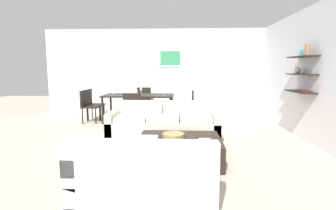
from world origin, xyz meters
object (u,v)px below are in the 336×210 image
Objects in this scene: dining_table at (139,97)px; wine_glass_left_far at (114,90)px; dining_chair_right_near at (188,105)px; wine_glass_right_near at (164,91)px; wine_glass_left_near at (112,91)px; dining_chair_left_near at (88,104)px; wine_glass_foot at (136,91)px; decorative_bowl at (173,135)px; coffee_table at (179,150)px; dining_chair_foot at (133,108)px; loveseat_white at (145,176)px; dining_chair_left_far at (93,102)px; dining_chair_head at (143,100)px; sofa_beige at (164,126)px; wine_glass_head at (141,89)px.

dining_table is 0.74m from wine_glass_left_far.
dining_chair_right_near is 5.68× the size of wine_glass_right_near.
wine_glass_left_near reaches higher than dining_table.
wine_glass_foot reaches higher than dining_chair_left_near.
wine_glass_right_near is (-0.36, 3.10, 0.44)m from decorative_bowl.
dining_chair_foot is (-1.16, 2.33, 0.31)m from coffee_table.
wine_glass_left_far is at bearing 119.26° from coffee_table.
loveseat_white is at bearing -80.04° from dining_table.
dining_chair_left_near is at bearing -90.00° from dining_chair_left_far.
coffee_table is 4.27m from dining_chair_head.
sofa_beige is at bearing -50.07° from wine_glass_left_near.
wine_glass_foot is at bearing 118.32° from sofa_beige.
wine_glass_foot is at bearing -171.65° from dining_chair_right_near.
loveseat_white is 1.72× the size of dining_chair_left_far.
wine_glass_right_near is at bearing -9.45° from dining_table.
dining_chair_head is at bearing 90.00° from dining_table.
loveseat_white is at bearing -105.81° from coffee_table.
dining_chair_right_near is 2.74m from dining_chair_left_near.
dining_chair_left_far is at bearing 141.37° from dining_chair_foot.
dining_chair_foot is at bearing -25.98° from dining_chair_left_near.
wine_glass_left_far is 1.43m from wine_glass_right_near.
wine_glass_foot reaches higher than decorative_bowl.
wine_glass_foot is 1.14× the size of wine_glass_right_near.
wine_glass_left_near is 1.00× the size of wine_glass_left_far.
coffee_table is 1.47× the size of dining_chair_right_near.
dining_chair_head is at bearing 125.25° from wine_glass_right_near.
sofa_beige is at bearing -107.43° from dining_chair_right_near.
dining_chair_head is (-0.79, 5.40, 0.21)m from loveseat_white.
wine_glass_left_near is at bearing -125.25° from dining_chair_head.
dining_chair_head reaches higher than coffee_table.
dining_chair_left_near is 5.07× the size of wine_glass_head.
loveseat_white is at bearing -101.88° from decorative_bowl.
dining_chair_foot reaches higher than sofa_beige.
sofa_beige is 2.51× the size of dining_chair_left_far.
dining_chair_head is at bearing 90.00° from dining_chair_foot.
decorative_bowl is 3.15m from wine_glass_right_near.
wine_glass_foot is 0.88m from wine_glass_left_far.
coffee_table is at bearing -49.85° from dining_chair_left_near.
wine_glass_foot is at bearing 90.00° from dining_chair_foot.
wine_glass_left_far is (-1.53, 2.07, 0.57)m from sofa_beige.
loveseat_white is at bearing -63.30° from dining_chair_left_near.
wine_glass_right_near is at bearing -37.02° from wine_glass_head.
wine_glass_head is (0.71, 0.53, 0.01)m from wine_glass_left_near.
dining_chair_left_far is at bearing 171.77° from wine_glass_left_far.
sofa_beige is 2.51× the size of dining_chair_right_near.
loveseat_white is 1.72× the size of dining_chair_head.
wine_glass_left_far reaches higher than loveseat_white.
dining_chair_foot is (0.00, -0.88, -0.18)m from dining_table.
wine_glass_head reaches higher than dining_chair_foot.
decorative_bowl is 2.57m from dining_chair_foot.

